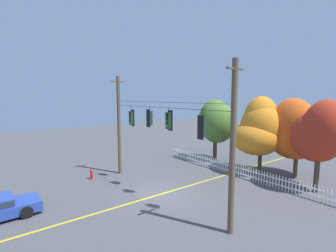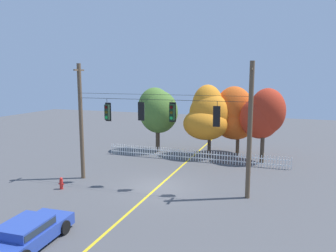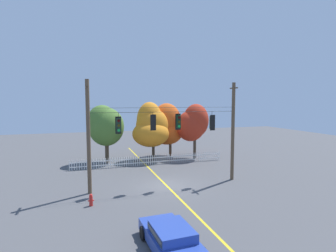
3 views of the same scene
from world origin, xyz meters
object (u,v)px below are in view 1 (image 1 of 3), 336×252
object	(u,v)px
traffic_signal_northbound_primary	(131,118)
traffic_signal_southbound_primary	(150,118)
traffic_signal_westbound_side	(169,121)
autumn_maple_near_fence	(216,120)
autumn_maple_far_west	(321,133)
autumn_maple_mid	(259,129)
autumn_oak_far_east	(293,133)
fire_hydrant	(92,174)
traffic_signal_northbound_secondary	(202,127)

from	to	relation	value
traffic_signal_northbound_primary	traffic_signal_southbound_primary	size ratio (longest dim) A/B	1.14
traffic_signal_westbound_side	autumn_maple_near_fence	xyz separation A→B (m)	(-4.85, 9.70, -0.89)
traffic_signal_northbound_primary	autumn_maple_far_west	size ratio (longest dim) A/B	0.25
autumn_maple_near_fence	autumn_maple_mid	size ratio (longest dim) A/B	0.95
traffic_signal_westbound_side	traffic_signal_southbound_primary	bearing A→B (deg)	-179.45
autumn_oak_far_east	fire_hydrant	xyz separation A→B (m)	(-9.06, -13.14, -3.14)
traffic_signal_westbound_side	autumn_maple_far_west	world-z (taller)	autumn_maple_far_west
autumn_maple_mid	fire_hydrant	distance (m)	14.09
autumn_maple_near_fence	autumn_oak_far_east	world-z (taller)	autumn_oak_far_east
traffic_signal_southbound_primary	autumn_maple_near_fence	xyz separation A→B (m)	(-2.81, 9.72, -0.89)
traffic_signal_northbound_primary	autumn_oak_far_east	world-z (taller)	autumn_oak_far_east
traffic_signal_northbound_secondary	autumn_maple_near_fence	bearing A→B (deg)	128.30
traffic_signal_westbound_side	fire_hydrant	size ratio (longest dim) A/B	1.79
traffic_signal_northbound_secondary	autumn_maple_near_fence	xyz separation A→B (m)	(-7.68, 9.72, -0.76)
autumn_maple_near_fence	traffic_signal_southbound_primary	bearing A→B (deg)	-73.89
autumn_maple_near_fence	autumn_oak_far_east	size ratio (longest dim) A/B	0.97
autumn_maple_near_fence	fire_hydrant	distance (m)	12.82
autumn_maple_mid	traffic_signal_westbound_side	bearing A→B (deg)	-90.99
autumn_maple_near_fence	autumn_oak_far_east	bearing A→B (deg)	7.82
autumn_maple_near_fence	autumn_maple_mid	bearing A→B (deg)	-3.03
traffic_signal_northbound_primary	autumn_maple_near_fence	xyz separation A→B (m)	(-0.27, 9.70, -0.74)
traffic_signal_westbound_side	autumn_oak_far_east	world-z (taller)	autumn_oak_far_east
traffic_signal_westbound_side	traffic_signal_northbound_secondary	distance (m)	2.83
traffic_signal_westbound_side	autumn_maple_mid	size ratio (longest dim) A/B	0.21
autumn_maple_near_fence	autumn_maple_mid	xyz separation A→B (m)	(5.01, -0.27, -0.40)
traffic_signal_southbound_primary	fire_hydrant	size ratio (longest dim) A/B	1.76
traffic_signal_northbound_secondary	autumn_oak_far_east	xyz separation A→B (m)	(-0.44, 10.72, -1.31)
traffic_signal_southbound_primary	autumn_maple_far_west	distance (m)	11.48
traffic_signal_northbound_primary	traffic_signal_northbound_secondary	xyz separation A→B (m)	(7.41, -0.02, 0.03)
autumn_maple_near_fence	autumn_maple_far_west	xyz separation A→B (m)	(9.85, -0.72, -0.09)
autumn_maple_far_west	autumn_maple_mid	bearing A→B (deg)	174.68
traffic_signal_southbound_primary	fire_hydrant	world-z (taller)	traffic_signal_southbound_primary
traffic_signal_northbound_primary	autumn_maple_far_west	bearing A→B (deg)	43.17
autumn_maple_mid	autumn_maple_far_west	xyz separation A→B (m)	(4.84, -0.45, 0.32)
traffic_signal_southbound_primary	traffic_signal_northbound_secondary	size ratio (longest dim) A/B	0.90
traffic_signal_northbound_primary	traffic_signal_northbound_secondary	world-z (taller)	same
traffic_signal_westbound_side	autumn_maple_near_fence	world-z (taller)	autumn_maple_near_fence
traffic_signal_southbound_primary	traffic_signal_westbound_side	distance (m)	2.04
autumn_maple_near_fence	autumn_maple_mid	world-z (taller)	autumn_maple_mid
autumn_maple_far_west	traffic_signal_northbound_primary	bearing A→B (deg)	-136.83
autumn_maple_near_fence	autumn_maple_far_west	distance (m)	9.88
traffic_signal_southbound_primary	traffic_signal_northbound_secondary	bearing A→B (deg)	-0.00
autumn_maple_far_west	autumn_maple_near_fence	bearing A→B (deg)	175.85
traffic_signal_southbound_primary	autumn_maple_near_fence	size ratio (longest dim) A/B	0.22
traffic_signal_southbound_primary	traffic_signal_northbound_secondary	distance (m)	4.87
traffic_signal_southbound_primary	autumn_maple_far_west	world-z (taller)	autumn_maple_far_west
traffic_signal_northbound_primary	autumn_maple_mid	xyz separation A→B (m)	(4.74, 9.44, -1.14)
traffic_signal_southbound_primary	traffic_signal_westbound_side	bearing A→B (deg)	0.55
traffic_signal_northbound_secondary	fire_hydrant	bearing A→B (deg)	-165.71
autumn_maple_mid	fire_hydrant	size ratio (longest dim) A/B	8.35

